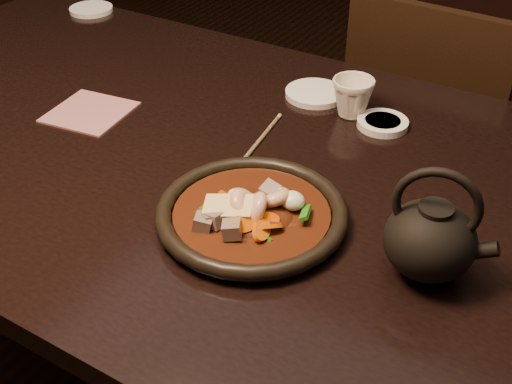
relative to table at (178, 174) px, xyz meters
The scene contains 11 objects.
table is the anchor object (origin of this frame).
chair 0.77m from the table, 68.41° to the left, with size 0.43×0.43×0.86m.
plate 0.29m from the table, 28.81° to the right, with size 0.28×0.28×0.03m.
stirfry 0.29m from the table, 29.48° to the right, with size 0.17×0.15×0.06m.
soy_dish 0.38m from the table, 37.81° to the left, with size 0.09×0.09×0.01m, color white.
saucer_left 0.70m from the table, 145.07° to the left, with size 0.11×0.11×0.01m, color white.
saucer_right 0.32m from the table, 63.19° to the left, with size 0.12×0.12×0.01m, color white.
tea_cup 0.35m from the table, 46.16° to the left, with size 0.08×0.07×0.08m, color #EFE4CE.
chopsticks 0.16m from the table, 16.39° to the left, with size 0.04×0.25×0.01m.
napkin 0.21m from the table, behind, with size 0.14×0.14×0.00m, color #A5656A.
teapot 0.52m from the table, 11.98° to the right, with size 0.15×0.12×0.16m.
Camera 1 is at (0.63, -0.76, 1.34)m, focal length 45.00 mm.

